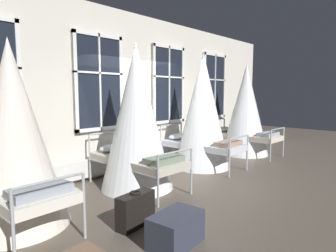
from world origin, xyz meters
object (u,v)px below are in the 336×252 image
Objects in this scene: cot_fourth at (245,111)px; travel_trunk at (176,229)px; suitcase_dark at (136,210)px; cot_second at (137,119)px; cot_third at (202,112)px; cot_first at (13,138)px.

cot_fourth is 4.00× the size of travel_trunk.
suitcase_dark is at bearing 89.39° from travel_trunk.
cot_second is 1.90m from suitcase_dark.
cot_fourth is at bearing -92.39° from cot_third.
suitcase_dark is (1.05, -1.15, -0.95)m from cot_first.
cot_fourth is at bearing -89.08° from cot_second.
cot_first is 6.19m from cot_fourth.
cot_third is 1.04× the size of cot_fourth.
cot_third reaches higher than cot_first.
suitcase_dark is at bearing 109.60° from cot_third.
cot_second is 1.03× the size of cot_fourth.
suitcase_dark is at bearing 104.02° from cot_fourth.
suitcase_dark is 0.71m from travel_trunk.
cot_second is at bearing 89.48° from cot_third.
cot_first is 4.17m from cot_third.
cot_second reaches higher than suitcase_dark.
cot_fourth is (2.02, -0.03, -0.05)m from cot_third.
cot_first is 0.95× the size of cot_fourth.
cot_first is at bearing 91.36° from cot_second.
cot_fourth is 4.42× the size of suitcase_dark.
cot_third reaches higher than suitcase_dark.
cot_third is at bearing 31.43° from travel_trunk.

